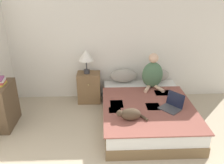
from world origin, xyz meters
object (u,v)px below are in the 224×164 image
at_px(person_sitting, 153,74).
at_px(cat_tabby, 130,114).
at_px(laptop_open, 172,106).
at_px(bookshelf, 4,105).
at_px(pillow_far, 156,75).
at_px(nightstand, 89,87).
at_px(table_lamp, 86,56).
at_px(pillow_near, 124,76).
at_px(bed, 146,112).

bearing_deg(person_sitting, cat_tabby, -116.05).
relative_size(laptop_open, bookshelf, 0.55).
xyz_separation_m(pillow_far, cat_tabby, (-0.72, -1.47, -0.05)).
distance_m(person_sitting, laptop_open, 0.92).
relative_size(laptop_open, nightstand, 0.69).
height_order(cat_tabby, table_lamp, table_lamp).
height_order(cat_tabby, bookshelf, bookshelf).
bearing_deg(pillow_near, bookshelf, -157.54).
height_order(bed, table_lamp, table_lamp).
bearing_deg(laptop_open, bookshelf, -135.12).
bearing_deg(person_sitting, bed, -108.57).
xyz_separation_m(person_sitting, table_lamp, (-1.32, 0.24, 0.30)).
xyz_separation_m(bed, pillow_far, (0.34, 0.90, 0.36)).
relative_size(person_sitting, table_lamp, 1.42).
height_order(bed, cat_tabby, cat_tabby).
bearing_deg(pillow_far, bookshelf, -162.56).
bearing_deg(person_sitting, laptop_open, -78.96).
height_order(laptop_open, bookshelf, bookshelf).
relative_size(bed, nightstand, 3.22).
height_order(pillow_far, nightstand, pillow_far).
bearing_deg(nightstand, pillow_far, 1.67).
xyz_separation_m(laptop_open, table_lamp, (-1.49, 1.11, 0.55)).
relative_size(pillow_far, laptop_open, 1.30).
distance_m(cat_tabby, table_lamp, 1.69).
relative_size(person_sitting, nightstand, 1.11).
bearing_deg(table_lamp, cat_tabby, -62.50).
height_order(bed, laptop_open, laptop_open).
xyz_separation_m(cat_tabby, table_lamp, (-0.74, 1.43, 0.50)).
xyz_separation_m(bed, person_sitting, (0.21, 0.62, 0.51)).
xyz_separation_m(pillow_far, person_sitting, (-0.14, -0.29, 0.15)).
height_order(bed, bookshelf, bookshelf).
height_order(bed, person_sitting, person_sitting).
xyz_separation_m(cat_tabby, laptop_open, (0.75, 0.31, -0.04)).
relative_size(pillow_far, bookshelf, 0.72).
height_order(cat_tabby, laptop_open, laptop_open).
height_order(pillow_near, cat_tabby, pillow_near).
bearing_deg(pillow_far, laptop_open, -88.40).
bearing_deg(bookshelf, laptop_open, -4.97).
distance_m(person_sitting, bookshelf, 2.82).
xyz_separation_m(bed, table_lamp, (-1.12, 0.86, 0.81)).
bearing_deg(bookshelf, table_lamp, 31.37).
xyz_separation_m(bed, nightstand, (-1.08, 0.86, 0.12)).
relative_size(pillow_near, laptop_open, 1.30).
relative_size(bed, bookshelf, 2.60).
bearing_deg(table_lamp, pillow_far, 1.62).
relative_size(bed, table_lamp, 4.13).
distance_m(person_sitting, nightstand, 1.37).
relative_size(person_sitting, laptop_open, 1.62).
distance_m(cat_tabby, bookshelf, 2.23).
xyz_separation_m(pillow_near, pillow_far, (0.69, 0.00, 0.00)).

